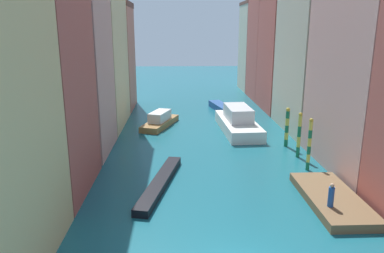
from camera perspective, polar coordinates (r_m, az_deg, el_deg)
ground_plane at (r=41.05m, az=1.82°, el=-1.07°), size 154.00×154.00×0.00m
building_left_1 at (r=26.75m, az=-23.28°, el=10.92°), size 6.23×8.61×19.85m
building_left_2 at (r=35.11m, az=-18.22°, el=12.18°), size 6.23×8.20×20.07m
building_left_3 at (r=44.72m, az=-14.87°, el=14.15°), size 6.23×11.30×22.16m
building_left_4 at (r=54.74m, az=-12.37°, el=10.45°), size 6.23×8.17×14.80m
building_right_1 at (r=32.49m, az=26.29°, el=13.54°), size 6.23×11.97×22.62m
building_right_2 at (r=43.51m, az=18.46°, el=11.32°), size 6.23×11.65×18.27m
building_right_3 at (r=54.03m, az=14.27°, el=11.02°), size 6.23×9.82×16.17m
building_right_4 at (r=62.83m, az=12.04°, el=14.26°), size 6.23×8.71×21.99m
building_right_5 at (r=71.56m, az=10.16°, el=11.96°), size 6.23×8.92×15.99m
waterfront_dock at (r=26.73m, az=20.61°, el=-10.30°), size 3.29×7.86×0.57m
person_on_dock at (r=24.66m, az=20.55°, el=-9.92°), size 0.36×0.36×1.52m
mooring_pole_0 at (r=31.37m, az=17.54°, el=-2.56°), size 0.32×0.32×4.34m
mooring_pole_1 at (r=34.31m, az=16.09°, el=-1.18°), size 0.35×0.35×4.11m
mooring_pole_2 at (r=37.22m, az=14.34°, el=-0.02°), size 0.39×0.39×3.87m
vaporetto_white at (r=42.22m, az=7.03°, el=0.72°), size 4.08×10.95×2.79m
gondola_black at (r=27.65m, az=-4.89°, el=-8.55°), size 3.11×9.92×0.54m
motorboat_0 at (r=44.13m, az=-4.94°, el=0.90°), size 4.45×7.55×1.78m
motorboat_1 at (r=52.80m, az=4.44°, el=2.96°), size 2.98×6.79×0.89m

